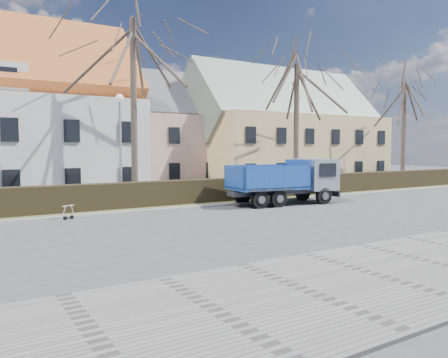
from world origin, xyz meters
TOP-DOWN VIEW (x-y plane):
  - ground at (0.00, 0.00)m, footprint 120.00×120.00m
  - sidewalk_near at (0.00, -8.50)m, footprint 80.00×5.00m
  - curb_far at (0.00, 4.60)m, footprint 80.00×0.30m
  - grass_strip at (0.00, 6.20)m, footprint 80.00×3.00m
  - hedge at (0.00, 6.00)m, footprint 60.00×0.90m
  - building_pink at (4.00, 20.00)m, footprint 10.80×8.80m
  - building_yellow at (16.00, 17.00)m, footprint 18.80×10.80m
  - tree_1 at (-2.00, 8.50)m, footprint 9.20×9.20m
  - tree_2 at (10.00, 8.50)m, footprint 8.00×8.00m
  - tree_3 at (22.00, 8.50)m, footprint 7.60×7.60m
  - dump_truck at (4.53, 3.50)m, footprint 6.70×3.07m
  - streetlight at (-3.31, 7.00)m, footprint 0.47×0.47m
  - cart_frame at (-6.80, 4.16)m, footprint 0.88×0.69m
  - parked_car_b at (22.84, 11.08)m, footprint 3.95×2.39m

SIDE VIEW (x-z plane):
  - ground at x=0.00m, z-range 0.00..0.00m
  - sidewalk_near at x=0.00m, z-range 0.00..0.08m
  - grass_strip at x=0.00m, z-range 0.00..0.10m
  - curb_far at x=0.00m, z-range 0.00..0.12m
  - cart_frame at x=-6.80m, z-range 0.00..0.71m
  - parked_car_b at x=22.84m, z-range 0.00..1.07m
  - hedge at x=0.00m, z-range 0.00..1.30m
  - dump_truck at x=4.53m, z-range 0.00..2.59m
  - streetlight at x=-3.31m, z-range 0.00..5.97m
  - building_pink at x=4.00m, z-range 0.00..8.00m
  - building_yellow at x=16.00m, z-range 0.00..8.50m
  - tree_3 at x=22.00m, z-range 0.00..10.45m
  - tree_2 at x=10.00m, z-range 0.00..11.00m
  - tree_1 at x=-2.00m, z-range 0.00..12.65m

